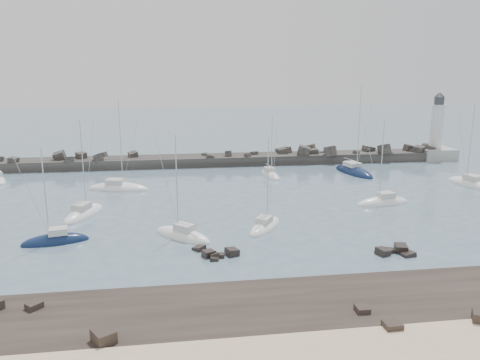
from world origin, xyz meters
name	(u,v)px	position (x,y,z in m)	size (l,w,h in m)	color
ground	(241,225)	(0.00, 0.00, 0.00)	(400.00, 400.00, 0.00)	slate
rock_shelf	(279,317)	(-0.32, -22.00, 0.02)	(140.00, 12.00, 1.83)	black
rock_cluster_near	(216,254)	(-3.85, -9.13, 0.13)	(4.79, 4.14, 1.22)	black
rock_cluster_far	(397,252)	(14.38, -11.23, 0.13)	(3.93, 2.61, 1.44)	black
breakwater	(176,164)	(-7.33, 38.01, 0.35)	(115.00, 7.83, 5.32)	#2D2A28
lighthouse	(435,144)	(47.00, 38.00, 3.09)	(7.00, 7.00, 14.60)	#9C9D98
sailboat_2	(56,241)	(-20.61, -3.19, 0.15)	(7.26, 3.60, 11.26)	#101F42
sailboat_3	(84,214)	(-19.39, 6.63, 0.15)	(5.34, 8.67, 13.22)	white
sailboat_4	(118,189)	(-16.48, 19.81, 0.14)	(9.94, 5.04, 14.93)	white
sailboat_5	(183,236)	(-7.03, -3.45, 0.15)	(7.29, 7.10, 12.43)	white
sailboat_6	(270,176)	(8.97, 25.84, 0.14)	(3.33, 7.49, 11.59)	white
sailboat_7	(265,227)	(2.68, -1.56, 0.13)	(5.96, 7.31, 11.58)	white
sailboat_8	(354,172)	(24.54, 26.25, 0.15)	(5.54, 11.21, 16.92)	#101F42
sailboat_9	(383,203)	(20.92, 6.20, 0.14)	(8.19, 3.52, 12.67)	white
sailboat_10	(470,185)	(39.57, 14.48, 0.15)	(4.70, 9.29, 14.19)	white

